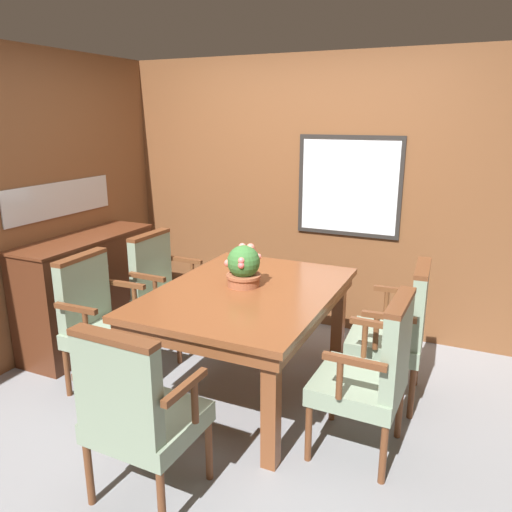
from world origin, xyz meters
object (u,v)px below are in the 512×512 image
Objects in this scene: potted_plant at (244,266)px; sideboard_cabinet at (89,290)px; chair_left_near at (100,317)px; dining_table at (247,302)px; chair_right_near at (372,371)px; chair_left_far at (164,287)px; chair_head_near at (137,410)px; chair_right_far at (398,327)px.

sideboard_cabinet is at bearing 176.19° from potted_plant.
chair_left_near reaches higher than sideboard_cabinet.
chair_left_near reaches higher than dining_table.
dining_table is at bearing -48.52° from potted_plant.
chair_right_near is 1.94m from chair_left_near.
dining_table is 1.21× the size of sideboard_cabinet.
chair_left_far is (-1.91, 0.71, 0.00)m from chair_right_near.
chair_right_near reaches higher than sideboard_cabinet.
chair_left_near is (-1.94, -0.03, 0.00)m from chair_right_near.
chair_left_far is 1.84m from chair_head_near.
sideboard_cabinet is at bearing 109.79° from chair_left_far.
chair_left_far and chair_head_near have the same top height.
chair_right_far reaches higher than dining_table.
chair_left_near is (-1.00, -0.37, -0.14)m from dining_table.
chair_right_far reaches higher than sideboard_cabinet.
dining_table is at bearing -74.20° from chair_right_far.
chair_left_near is 1.00× the size of chair_left_far.
chair_head_near is at bearing -36.35° from chair_right_far.
sideboard_cabinet is (-2.58, -0.18, -0.06)m from chair_right_far.
chair_head_near is (-0.97, -0.87, 0.00)m from chair_right_near.
potted_plant reaches higher than chair_right_far.
chair_head_near reaches higher than dining_table.
chair_left_far is (0.04, 0.74, 0.00)m from chair_left_near.
chair_head_near reaches higher than sideboard_cabinet.
chair_right_far is (0.03, 0.68, 0.00)m from chair_right_near.
chair_right_far is 0.75× the size of sideboard_cabinet.
chair_right_far is 3.31× the size of potted_plant.
sideboard_cabinet is at bearing -99.59° from chair_right_near.
chair_left_far is 0.67m from sideboard_cabinet.
chair_right_near is at bearing -11.16° from sideboard_cabinet.
chair_left_far is at bearing 18.10° from sideboard_cabinet.
potted_plant is 1.61m from sideboard_cabinet.
chair_right_far is (1.01, 1.55, 0.00)m from chair_head_near.
potted_plant is at bearing -110.14° from chair_right_near.
chair_right_near is at bearing -108.76° from chair_left_far.
chair_left_far is at bearing -94.29° from chair_right_far.
dining_table is 1.02m from chair_right_near.
chair_head_near is 1.85m from chair_right_far.
sideboard_cabinet is (-0.60, 0.54, -0.06)m from chair_left_near.
dining_table is 1.61× the size of chair_head_near.
dining_table is 5.33× the size of potted_plant.
chair_left_near is 3.31× the size of potted_plant.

